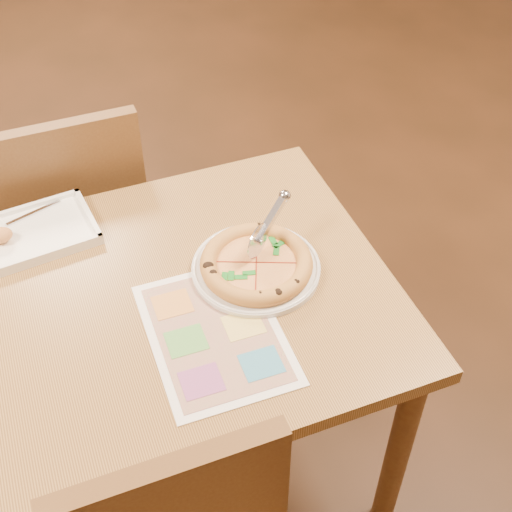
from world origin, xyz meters
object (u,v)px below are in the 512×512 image
object	(u,v)px
dining_table	(115,337)
menu	(215,333)
pizza_cutter	(267,226)
chair_far	(72,203)
pizza	(256,264)
appetizer_tray	(31,235)
plate	(256,269)

from	to	relation	value
dining_table	menu	xyz separation A→B (m)	(0.20, -0.14, 0.09)
pizza_cutter	menu	world-z (taller)	pizza_cutter
chair_far	dining_table	bearing A→B (deg)	90.00
dining_table	pizza	xyz separation A→B (m)	(0.35, -0.00, 0.11)
appetizer_tray	menu	bearing A→B (deg)	-54.50
plate	pizza_cutter	bearing A→B (deg)	44.79
pizza_cutter	chair_far	bearing A→B (deg)	87.46
dining_table	menu	world-z (taller)	menu
pizza_cutter	plate	bearing A→B (deg)	-173.33
pizza	pizza_cutter	bearing A→B (deg)	47.31
plate	appetizer_tray	size ratio (longest dim) A/B	0.96
menu	pizza_cutter	bearing A→B (deg)	44.07
chair_far	pizza	distance (m)	0.72
dining_table	chair_far	bearing A→B (deg)	90.00
plate	pizza	xyz separation A→B (m)	(-0.00, -0.00, 0.02)
chair_far	menu	world-z (taller)	chair_far
dining_table	pizza	bearing A→B (deg)	-0.07
dining_table	appetizer_tray	xyz separation A→B (m)	(-0.12, 0.31, 0.10)
menu	pizza	bearing A→B (deg)	43.06
appetizer_tray	menu	distance (m)	0.56
plate	pizza	size ratio (longest dim) A/B	1.15
plate	menu	world-z (taller)	plate
dining_table	pizza_cutter	distance (m)	0.44
chair_far	menu	bearing A→B (deg)	105.06
appetizer_tray	menu	world-z (taller)	appetizer_tray
plate	pizza_cutter	size ratio (longest dim) A/B	2.15
dining_table	pizza	size ratio (longest dim) A/B	4.89
chair_far	appetizer_tray	size ratio (longest dim) A/B	1.49
chair_far	pizza_cutter	xyz separation A→B (m)	(0.40, -0.55, 0.25)
pizza	dining_table	bearing A→B (deg)	179.93
pizza	pizza_cutter	xyz separation A→B (m)	(0.04, 0.05, 0.06)
chair_far	appetizer_tray	bearing A→B (deg)	66.66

